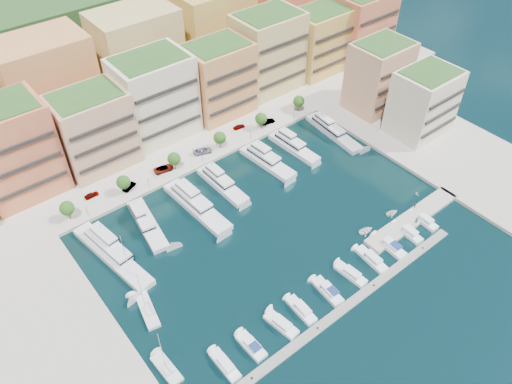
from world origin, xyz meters
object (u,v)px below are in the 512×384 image
cruiser_0 (225,365)px  sailboat_2 (130,273)px  tree_5 (299,101)px  yacht_1 (146,222)px  tender_1 (391,213)px  car_0 (92,195)px  yacht_6 (332,130)px  tree_1 (123,182)px  car_5 (268,121)px  tree_0 (67,208)px  person_1 (415,206)px  cruiser_2 (281,325)px  cruiser_4 (328,291)px  yacht_3 (221,182)px  yacht_0 (110,252)px  tender_3 (417,194)px  tree_4 (261,119)px  yacht_5 (292,145)px  lamppost_0 (86,209)px  lamppost_3 (251,131)px  lamppost_4 (294,111)px  sailboat_1 (147,310)px  tender_0 (366,231)px  cruiser_9 (425,221)px  person_0 (416,221)px  sailboat_0 (167,369)px  lamppost_1 (148,180)px  yacht_4 (266,160)px  cruiser_5 (351,274)px  cruiser_7 (390,246)px  cruiser_1 (251,346)px  tree_2 (174,159)px  cruiser_8 (408,233)px  car_3 (203,151)px  cruiser_3 (301,310)px  tender_2 (392,213)px  cruiser_6 (372,259)px  tree_3 (220,138)px  car_2 (164,169)px

cruiser_0 → sailboat_2: sailboat_2 is taller
tree_5 → yacht_1: size_ratio=0.28×
tender_1 → car_0: bearing=70.1°
yacht_6 → sailboat_2: 77.55m
tree_1 → car_5: bearing=0.8°
tree_0 → person_1: 90.58m
cruiser_2 → cruiser_4: cruiser_4 is taller
yacht_3 → person_1: (34.37, -40.27, 0.67)m
yacht_0 → tender_3: yacht_0 is taller
yacht_6 → tree_5: bearing=92.6°
tree_4 → tree_5: (16.00, 0.00, 0.00)m
yacht_5 → car_5: bearing=82.4°
lamppost_0 → cruiser_2: bearing=-71.7°
sailboat_2 → yacht_0: bearing=97.2°
lamppost_3 → lamppost_4: same height
sailboat_1 → person_1: bearing=-13.3°
tender_0 → car_5: bearing=-2.7°
cruiser_9 → person_0: person_0 is taller
lamppost_3 → yacht_0: 57.21m
lamppost_4 → sailboat_2: bearing=-162.5°
yacht_1 → sailboat_0: sailboat_0 is taller
lamppost_1 → yacht_4: bearing=-18.8°
yacht_1 → lamppost_0: bearing=133.3°
yacht_3 → yacht_6: (42.03, -1.77, -0.00)m
cruiser_5 → cruiser_7: cruiser_7 is taller
cruiser_1 → yacht_0: bearing=105.6°
cruiser_1 → lamppost_4: bearing=42.1°
cruiser_4 → car_0: 68.51m
yacht_3 → yacht_6: 42.07m
tree_2 → cruiser_8: tree_2 is taller
yacht_3 → car_3: bearing=75.6°
yacht_0 → car_3: yacht_0 is taller
cruiser_3 → tender_2: 40.06m
cruiser_0 → sailboat_1: 22.20m
yacht_5 → cruiser_0: size_ratio=2.30×
yacht_5 → cruiser_1: bearing=-138.8°
yacht_4 → person_0: size_ratio=10.07×
tree_0 → yacht_0: (2.79, -17.07, -3.53)m
tree_0 → car_3: size_ratio=0.98×
cruiser_6 → car_0: 75.86m
person_1 → cruiser_3: bearing=-35.0°
tree_4 → cruiser_8: 58.25m
tree_3 → sailboat_0: size_ratio=0.43×
lamppost_1 → cruiser_3: bearing=-83.6°
cruiser_3 → person_0: size_ratio=4.17×
cruiser_5 → cruiser_4: bearing=-179.8°
lamppost_4 → lamppost_0: bearing=180.0°
tree_5 → yacht_3: bearing=-162.3°
tender_1 → car_2: 64.51m
lamppost_1 → cruiser_1: size_ratio=0.56×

